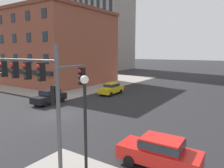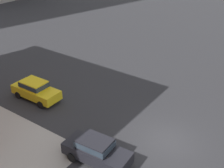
{
  "view_description": "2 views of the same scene",
  "coord_description": "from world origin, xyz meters",
  "views": [
    {
      "loc": [
        15.92,
        -14.21,
        6.21
      ],
      "look_at": [
        3.02,
        5.3,
        2.72
      ],
      "focal_mm": 34.43,
      "sensor_mm": 36.0,
      "label": 1
    },
    {
      "loc": [
        -15.68,
        -6.35,
        13.54
      ],
      "look_at": [
        0.55,
        5.17,
        2.67
      ],
      "focal_mm": 47.95,
      "sensor_mm": 36.0,
      "label": 2
    }
  ],
  "objects": [
    {
      "name": "ground_plane",
      "position": [
        0.0,
        0.0,
        0.0
      ],
      "size": [
        320.0,
        320.0,
        0.0
      ],
      "primitive_type": "plane",
      "color": "#262628"
    },
    {
      "name": "car_main_southbound_far",
      "position": [
        -4.44,
        2.84,
        0.92
      ],
      "size": [
        2.11,
        4.51,
        1.68
      ],
      "color": "black",
      "rests_on": "ground"
    },
    {
      "name": "car_main_northbound_far",
      "position": [
        -1.41,
        11.81,
        0.92
      ],
      "size": [
        1.96,
        4.44,
        1.68
      ],
      "color": "gold",
      "rests_on": "ground"
    }
  ]
}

